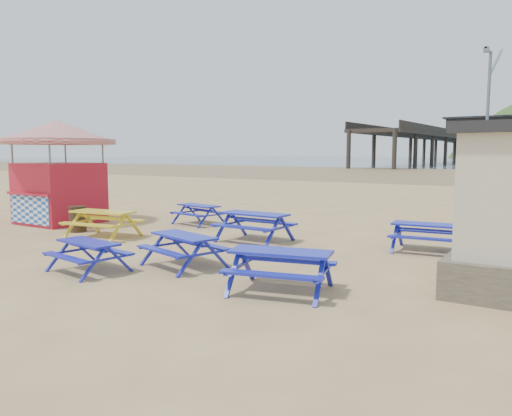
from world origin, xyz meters
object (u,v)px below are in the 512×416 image
Objects in this scene: litter_bin at (78,219)px; picnic_table_blue_b at (254,227)px; ice_cream_kiosk at (58,159)px; picnic_table_yellow at (103,224)px; picnic_table_blue_a at (199,215)px.

picnic_table_blue_b is at bearing 15.33° from litter_bin.
litter_bin is at bearing -23.38° from ice_cream_kiosk.
picnic_table_yellow is 1.68m from litter_bin.
picnic_table_blue_b is 2.44× the size of litter_bin.
picnic_table_yellow reaches higher than picnic_table_blue_a.
picnic_table_blue_a is at bearing 29.18° from ice_cream_kiosk.
ice_cream_kiosk reaches higher than litter_bin.
picnic_table_yellow is at bearing -18.51° from ice_cream_kiosk.
picnic_table_blue_a is at bearing 56.81° from litter_bin.
picnic_table_blue_a is 0.88× the size of picnic_table_yellow.
picnic_table_blue_a is 3.90m from picnic_table_yellow.
picnic_table_yellow is (-0.65, -3.85, 0.06)m from picnic_table_blue_a.
litter_bin is (2.29, -1.03, -1.95)m from ice_cream_kiosk.
picnic_table_yellow is (-4.26, -1.97, -0.01)m from picnic_table_blue_b.
litter_bin is at bearing -162.65° from picnic_table_blue_b.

